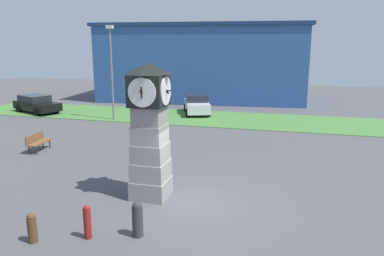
{
  "coord_description": "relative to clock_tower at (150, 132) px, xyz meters",
  "views": [
    {
      "loc": [
        3.06,
        -11.8,
        5.46
      ],
      "look_at": [
        -0.69,
        2.08,
        2.22
      ],
      "focal_mm": 35.0,
      "sensor_mm": 36.0,
      "label": 1
    }
  ],
  "objects": [
    {
      "name": "car_end_of_row",
      "position": [
        -15.21,
        13.63,
        -1.7
      ],
      "size": [
        4.67,
        3.31,
        1.42
      ],
      "color": "black",
      "rests_on": "ground_plane"
    },
    {
      "name": "grass_verge_far",
      "position": [
        4.12,
        14.92,
        -2.41
      ],
      "size": [
        49.49,
        6.06,
        0.04
      ],
      "primitive_type": "cube",
      "color": "#477A38",
      "rests_on": "ground_plane"
    },
    {
      "name": "car_silver_hatch",
      "position": [
        -2.55,
        16.57,
        -1.66
      ],
      "size": [
        3.02,
        4.44,
        1.52
      ],
      "color": "silver",
      "rests_on": "ground_plane"
    },
    {
      "name": "bollard_far_row",
      "position": [
        0.68,
        -2.83,
        -1.89
      ],
      "size": [
        0.31,
        0.31,
        1.07
      ],
      "color": "#333338",
      "rests_on": "ground_plane"
    },
    {
      "name": "bench",
      "position": [
        -7.9,
        4.09,
        -1.91
      ],
      "size": [
        0.69,
        1.65,
        0.9
      ],
      "color": "brown",
      "rests_on": "ground_plane"
    },
    {
      "name": "bollard_near_tower",
      "position": [
        -2.04,
        -3.92,
        -1.99
      ],
      "size": [
        0.26,
        0.26,
        0.88
      ],
      "color": "brown",
      "rests_on": "ground_plane"
    },
    {
      "name": "clock_tower",
      "position": [
        0.0,
        0.0,
        0.0
      ],
      "size": [
        1.6,
        1.58,
        4.85
      ],
      "color": "gray",
      "rests_on": "ground_plane"
    },
    {
      "name": "ground_plane",
      "position": [
        1.72,
        -0.2,
        -2.43
      ],
      "size": [
        82.48,
        82.48,
        0.0
      ],
      "primitive_type": "plane",
      "color": "#4C4C4F"
    },
    {
      "name": "street_lamp_far_side",
      "position": [
        -7.84,
        12.6,
        1.44
      ],
      "size": [
        0.5,
        0.24,
        6.75
      ],
      "color": "slate",
      "rests_on": "ground_plane"
    },
    {
      "name": "warehouse_blue_far",
      "position": [
        -4.1,
        25.33,
        1.25
      ],
      "size": [
        20.89,
        11.78,
        7.36
      ],
      "color": "#2D5193",
      "rests_on": "ground_plane"
    },
    {
      "name": "bollard_mid_row",
      "position": [
        -0.66,
        -3.31,
        -1.92
      ],
      "size": [
        0.22,
        0.22,
        1.02
      ],
      "color": "maroon",
      "rests_on": "ground_plane"
    }
  ]
}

